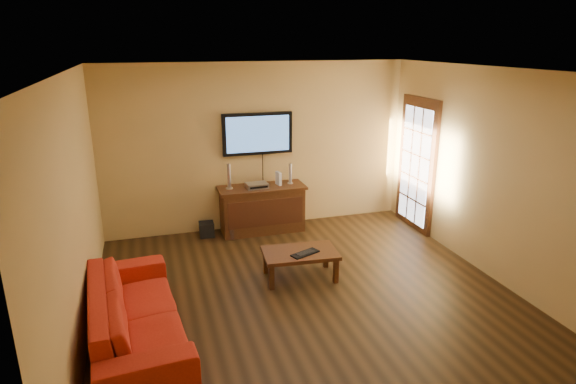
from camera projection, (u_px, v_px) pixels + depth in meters
name	position (u px, v px, depth m)	size (l,w,h in m)	color
ground_plane	(307.00, 295.00, 5.93)	(5.00, 5.00, 0.00)	black
room_walls	(293.00, 151.00, 5.99)	(5.00, 5.00, 5.00)	tan
french_door	(416.00, 166.00, 7.85)	(0.07, 1.02, 2.22)	#3B1D0D
media_console	(262.00, 209.00, 7.84)	(1.40, 0.54, 0.76)	#3B1D0D
television	(258.00, 134.00, 7.69)	(1.14, 0.08, 0.67)	black
coffee_table	(300.00, 255.00, 6.29)	(1.01, 0.66, 0.38)	#3B1D0D
sofa	(135.00, 304.00, 4.90)	(2.22, 0.65, 0.87)	red
speaker_left	(229.00, 177.00, 7.56)	(0.11, 0.11, 0.40)	silver
speaker_right	(290.00, 174.00, 7.85)	(0.09, 0.09, 0.34)	silver
av_receiver	(257.00, 185.00, 7.66)	(0.34, 0.24, 0.08)	silver
game_console	(278.00, 178.00, 7.80)	(0.04, 0.15, 0.21)	white
subwoofer	(207.00, 229.00, 7.70)	(0.23, 0.23, 0.23)	black
bottle	(232.00, 234.00, 7.57)	(0.07, 0.07, 0.19)	white
keyboard	(305.00, 253.00, 6.19)	(0.41, 0.28, 0.02)	black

